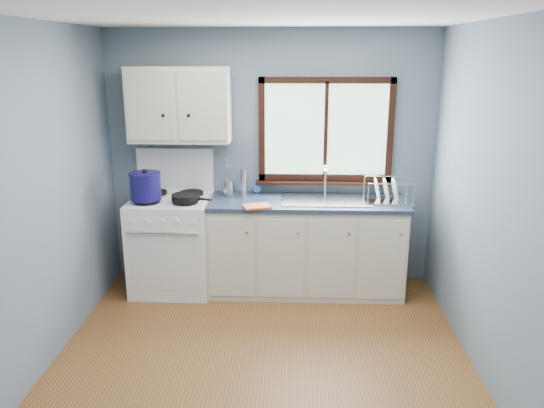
{
  "coord_description": "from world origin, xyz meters",
  "views": [
    {
      "loc": [
        0.23,
        -3.36,
        2.28
      ],
      "look_at": [
        0.05,
        0.9,
        1.05
      ],
      "focal_mm": 35.0,
      "sensor_mm": 36.0,
      "label": 1
    }
  ],
  "objects_px": {
    "base_cabinets": "(306,251)",
    "utensil_crock": "(229,188)",
    "skillet": "(186,197)",
    "stockpot": "(145,186)",
    "thermos": "(243,183)",
    "gas_range": "(172,241)",
    "sink": "(325,207)",
    "dish_rack": "(387,195)"
  },
  "relations": [
    {
      "from": "base_cabinets",
      "to": "utensil_crock",
      "type": "distance_m",
      "value": 0.97
    },
    {
      "from": "skillet",
      "to": "utensil_crock",
      "type": "xyz_separation_m",
      "value": [
        0.36,
        0.32,
        0.01
      ]
    },
    {
      "from": "stockpot",
      "to": "utensil_crock",
      "type": "relative_size",
      "value": 0.97
    },
    {
      "from": "skillet",
      "to": "thermos",
      "type": "relative_size",
      "value": 1.57
    },
    {
      "from": "gas_range",
      "to": "sink",
      "type": "bearing_deg",
      "value": 0.71
    },
    {
      "from": "sink",
      "to": "dish_rack",
      "type": "xyz_separation_m",
      "value": [
        0.57,
        0.0,
        0.12
      ]
    },
    {
      "from": "utensil_crock",
      "to": "base_cabinets",
      "type": "bearing_deg",
      "value": -10.63
    },
    {
      "from": "skillet",
      "to": "dish_rack",
      "type": "xyz_separation_m",
      "value": [
        1.87,
        0.17,
        -0.01
      ]
    },
    {
      "from": "utensil_crock",
      "to": "thermos",
      "type": "bearing_deg",
      "value": -14.31
    },
    {
      "from": "skillet",
      "to": "utensil_crock",
      "type": "distance_m",
      "value": 0.48
    },
    {
      "from": "base_cabinets",
      "to": "sink",
      "type": "bearing_deg",
      "value": -0.13
    },
    {
      "from": "stockpot",
      "to": "base_cabinets",
      "type": "bearing_deg",
      "value": 6.47
    },
    {
      "from": "dish_rack",
      "to": "utensil_crock",
      "type": "bearing_deg",
      "value": 174.77
    },
    {
      "from": "gas_range",
      "to": "base_cabinets",
      "type": "xyz_separation_m",
      "value": [
        1.31,
        0.02,
        -0.08
      ]
    },
    {
      "from": "utensil_crock",
      "to": "thermos",
      "type": "height_order",
      "value": "utensil_crock"
    },
    {
      "from": "base_cabinets",
      "to": "gas_range",
      "type": "bearing_deg",
      "value": -179.18
    },
    {
      "from": "skillet",
      "to": "base_cabinets",
      "type": "bearing_deg",
      "value": 29.18
    },
    {
      "from": "skillet",
      "to": "dish_rack",
      "type": "distance_m",
      "value": 1.88
    },
    {
      "from": "thermos",
      "to": "sink",
      "type": "bearing_deg",
      "value": -7.58
    },
    {
      "from": "base_cabinets",
      "to": "skillet",
      "type": "relative_size",
      "value": 4.38
    },
    {
      "from": "gas_range",
      "to": "sink",
      "type": "distance_m",
      "value": 1.53
    },
    {
      "from": "gas_range",
      "to": "dish_rack",
      "type": "bearing_deg",
      "value": 0.52
    },
    {
      "from": "utensil_crock",
      "to": "thermos",
      "type": "xyz_separation_m",
      "value": [
        0.15,
        -0.04,
        0.06
      ]
    },
    {
      "from": "sink",
      "to": "utensil_crock",
      "type": "xyz_separation_m",
      "value": [
        -0.94,
        0.14,
        0.14
      ]
    },
    {
      "from": "skillet",
      "to": "dish_rack",
      "type": "bearing_deg",
      "value": 25.64
    },
    {
      "from": "sink",
      "to": "dish_rack",
      "type": "bearing_deg",
      "value": 0.02
    },
    {
      "from": "gas_range",
      "to": "utensil_crock",
      "type": "height_order",
      "value": "gas_range"
    },
    {
      "from": "stockpot",
      "to": "utensil_crock",
      "type": "xyz_separation_m",
      "value": [
        0.74,
        0.31,
        -0.09
      ]
    },
    {
      "from": "utensil_crock",
      "to": "dish_rack",
      "type": "relative_size",
      "value": 0.84
    },
    {
      "from": "base_cabinets",
      "to": "utensil_crock",
      "type": "bearing_deg",
      "value": 169.37
    },
    {
      "from": "skillet",
      "to": "thermos",
      "type": "distance_m",
      "value": 0.58
    },
    {
      "from": "stockpot",
      "to": "utensil_crock",
      "type": "distance_m",
      "value": 0.8
    },
    {
      "from": "utensil_crock",
      "to": "skillet",
      "type": "bearing_deg",
      "value": -138.79
    },
    {
      "from": "base_cabinets",
      "to": "utensil_crock",
      "type": "height_order",
      "value": "utensil_crock"
    },
    {
      "from": "sink",
      "to": "dish_rack",
      "type": "relative_size",
      "value": 1.94
    },
    {
      "from": "gas_range",
      "to": "utensil_crock",
      "type": "relative_size",
      "value": 3.74
    },
    {
      "from": "stockpot",
      "to": "thermos",
      "type": "bearing_deg",
      "value": 17.28
    },
    {
      "from": "stockpot",
      "to": "sink",
      "type": "bearing_deg",
      "value": 5.77
    },
    {
      "from": "sink",
      "to": "stockpot",
      "type": "bearing_deg",
      "value": -174.23
    },
    {
      "from": "skillet",
      "to": "thermos",
      "type": "bearing_deg",
      "value": 49.16
    },
    {
      "from": "gas_range",
      "to": "skillet",
      "type": "xyz_separation_m",
      "value": [
        0.19,
        -0.16,
        0.49
      ]
    },
    {
      "from": "skillet",
      "to": "stockpot",
      "type": "distance_m",
      "value": 0.39
    }
  ]
}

